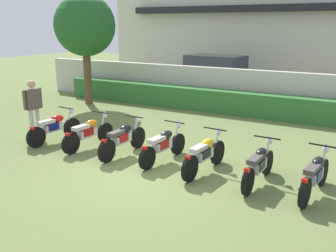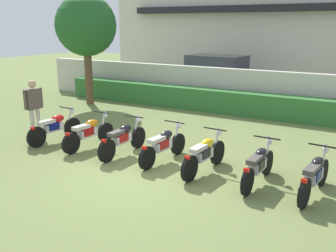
# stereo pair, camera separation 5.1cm
# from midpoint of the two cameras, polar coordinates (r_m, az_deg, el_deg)

# --- Properties ---
(ground) EXTENTS (60.00, 60.00, 0.00)m
(ground) POSITION_cam_midpoint_polar(r_m,az_deg,el_deg) (8.82, -4.39, -7.41)
(ground) COLOR olive
(building) EXTENTS (21.70, 6.50, 7.82)m
(building) POSITION_cam_midpoint_polar(r_m,az_deg,el_deg) (23.82, 19.45, 15.51)
(building) COLOR beige
(building) RESTS_ON ground
(compound_wall) EXTENTS (20.61, 0.30, 1.65)m
(compound_wall) POSITION_cam_midpoint_polar(r_m,az_deg,el_deg) (15.34, 11.97, 5.16)
(compound_wall) COLOR beige
(compound_wall) RESTS_ON ground
(hedge_row) EXTENTS (16.49, 0.70, 0.87)m
(hedge_row) POSITION_cam_midpoint_polar(r_m,az_deg,el_deg) (14.75, 11.03, 3.30)
(hedge_row) COLOR #337033
(hedge_row) RESTS_ON ground
(parked_car) EXTENTS (4.68, 2.48, 1.89)m
(parked_car) POSITION_cam_midpoint_polar(r_m,az_deg,el_deg) (18.99, 7.36, 7.55)
(parked_car) COLOR #9EA3A8
(parked_car) RESTS_ON ground
(tree_near_inspector) EXTENTS (2.53, 2.53, 4.57)m
(tree_near_inspector) POSITION_cam_midpoint_polar(r_m,az_deg,el_deg) (16.67, -12.37, 14.37)
(tree_near_inspector) COLOR brown
(tree_near_inspector) RESTS_ON ground
(motorcycle_in_row_0) EXTENTS (0.60, 1.89, 0.96)m
(motorcycle_in_row_0) POSITION_cam_midpoint_polar(r_m,az_deg,el_deg) (11.60, -16.75, -0.20)
(motorcycle_in_row_0) COLOR black
(motorcycle_in_row_0) RESTS_ON ground
(motorcycle_in_row_1) EXTENTS (0.60, 1.90, 0.95)m
(motorcycle_in_row_1) POSITION_cam_midpoint_polar(r_m,az_deg,el_deg) (10.83, -11.93, -0.96)
(motorcycle_in_row_1) COLOR black
(motorcycle_in_row_1) RESTS_ON ground
(motorcycle_in_row_2) EXTENTS (0.60, 1.95, 0.96)m
(motorcycle_in_row_2) POSITION_cam_midpoint_polar(r_m,az_deg,el_deg) (10.09, -6.91, -1.87)
(motorcycle_in_row_2) COLOR black
(motorcycle_in_row_2) RESTS_ON ground
(motorcycle_in_row_3) EXTENTS (0.60, 1.91, 0.94)m
(motorcycle_in_row_3) POSITION_cam_midpoint_polar(r_m,az_deg,el_deg) (9.53, -0.88, -2.83)
(motorcycle_in_row_3) COLOR black
(motorcycle_in_row_3) RESTS_ON ground
(motorcycle_in_row_4) EXTENTS (0.60, 1.91, 0.96)m
(motorcycle_in_row_4) POSITION_cam_midpoint_polar(r_m,az_deg,el_deg) (8.88, 5.29, -4.20)
(motorcycle_in_row_4) COLOR black
(motorcycle_in_row_4) RESTS_ON ground
(motorcycle_in_row_5) EXTENTS (0.60, 1.87, 0.94)m
(motorcycle_in_row_5) POSITION_cam_midpoint_polar(r_m,az_deg,el_deg) (8.43, 13.19, -5.66)
(motorcycle_in_row_5) COLOR black
(motorcycle_in_row_5) RESTS_ON ground
(motorcycle_in_row_6) EXTENTS (0.60, 1.86, 0.95)m
(motorcycle_in_row_6) POSITION_cam_midpoint_polar(r_m,az_deg,el_deg) (8.21, 20.90, -6.84)
(motorcycle_in_row_6) COLOR black
(motorcycle_in_row_6) RESTS_ON ground
(inspector_person) EXTENTS (0.23, 0.69, 1.74)m
(inspector_person) POSITION_cam_midpoint_polar(r_m,az_deg,el_deg) (12.25, -19.61, 3.22)
(inspector_person) COLOR beige
(inspector_person) RESTS_ON ground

